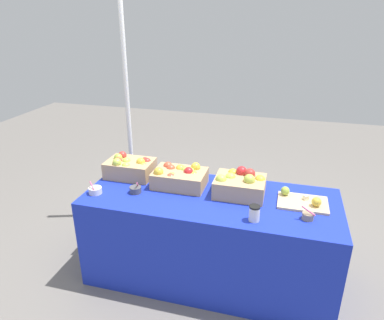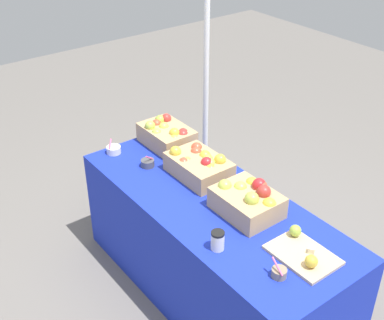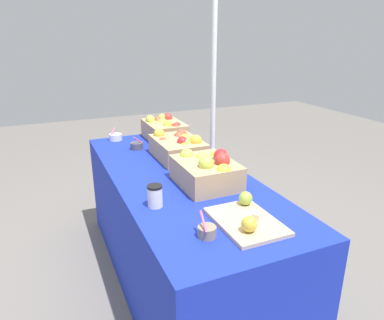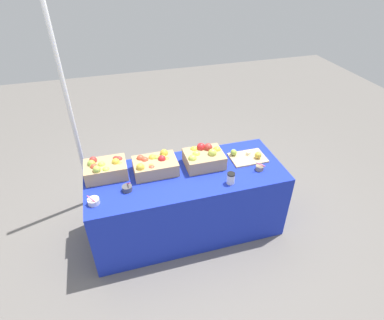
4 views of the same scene
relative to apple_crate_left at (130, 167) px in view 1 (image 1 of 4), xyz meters
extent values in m
plane|color=slate|center=(0.73, -0.17, -0.82)|extent=(10.00, 10.00, 0.00)
cube|color=#192DB7|center=(0.73, -0.17, -0.45)|extent=(1.90, 0.76, 0.74)
cube|color=tan|center=(0.00, 0.00, -0.01)|extent=(0.38, 0.27, 0.14)
sphere|color=#B2C64C|center=(-0.03, 0.00, 0.05)|extent=(0.07, 0.07, 0.07)
sphere|color=#B2332D|center=(0.11, 0.07, 0.04)|extent=(0.07, 0.07, 0.07)
sphere|color=#B2332D|center=(-0.10, 0.07, 0.07)|extent=(0.07, 0.07, 0.07)
sphere|color=#B2332D|center=(0.14, 0.05, 0.04)|extent=(0.07, 0.07, 0.07)
sphere|color=#99B742|center=(-0.12, 0.02, 0.06)|extent=(0.07, 0.07, 0.07)
sphere|color=#B2C64C|center=(-0.10, -0.01, 0.04)|extent=(0.07, 0.07, 0.07)
sphere|color=#99B742|center=(0.13, -0.03, 0.03)|extent=(0.07, 0.07, 0.07)
sphere|color=#D14C33|center=(-0.10, -0.02, 0.05)|extent=(0.07, 0.07, 0.07)
sphere|color=#B2C64C|center=(-0.07, -0.09, 0.07)|extent=(0.07, 0.07, 0.07)
sphere|color=#B2C64C|center=(0.01, -0.09, 0.04)|extent=(0.07, 0.07, 0.07)
sphere|color=gold|center=(0.10, 0.00, 0.06)|extent=(0.07, 0.07, 0.07)
cube|color=tan|center=(0.46, -0.06, -0.02)|extent=(0.41, 0.28, 0.13)
sphere|color=gold|center=(0.57, -0.06, 0.01)|extent=(0.08, 0.08, 0.08)
sphere|color=#99B742|center=(0.48, -0.01, 0.03)|extent=(0.08, 0.08, 0.08)
sphere|color=gold|center=(0.31, -0.14, 0.05)|extent=(0.08, 0.08, 0.08)
sphere|color=gold|center=(0.44, 0.00, 0.03)|extent=(0.08, 0.08, 0.08)
sphere|color=#D14C33|center=(0.37, -0.02, 0.03)|extent=(0.08, 0.08, 0.08)
sphere|color=red|center=(0.53, -0.06, 0.04)|extent=(0.08, 0.08, 0.08)
sphere|color=gold|center=(0.56, 0.02, 0.06)|extent=(0.08, 0.08, 0.08)
sphere|color=#99B742|center=(0.41, -0.12, 0.01)|extent=(0.08, 0.08, 0.08)
sphere|color=#D14C33|center=(0.33, 0.01, 0.04)|extent=(0.08, 0.08, 0.08)
sphere|color=#B2C64C|center=(0.54, -0.04, 0.03)|extent=(0.08, 0.08, 0.08)
sphere|color=#D14C33|center=(0.41, -0.15, 0.02)|extent=(0.08, 0.08, 0.08)
cube|color=tan|center=(0.94, -0.09, -0.02)|extent=(0.37, 0.29, 0.13)
sphere|color=red|center=(0.93, 0.01, 0.07)|extent=(0.08, 0.08, 0.08)
sphere|color=#B2C64C|center=(0.86, -0.07, 0.04)|extent=(0.08, 0.08, 0.08)
sphere|color=#B2C64C|center=(1.01, -0.12, 0.07)|extent=(0.08, 0.08, 0.08)
sphere|color=#D14C33|center=(0.94, 0.01, 0.06)|extent=(0.08, 0.08, 0.08)
sphere|color=gold|center=(1.08, -0.05, 0.04)|extent=(0.08, 0.08, 0.08)
sphere|color=gold|center=(0.86, 0.02, 0.04)|extent=(0.08, 0.08, 0.08)
sphere|color=#B2C64C|center=(0.80, -0.14, 0.05)|extent=(0.08, 0.08, 0.08)
sphere|color=#B2332D|center=(1.00, -0.02, 0.07)|extent=(0.08, 0.08, 0.08)
cube|color=#D1B284|center=(1.40, -0.11, -0.07)|extent=(0.35, 0.25, 0.02)
cube|color=beige|center=(1.42, -0.07, -0.05)|extent=(0.05, 0.05, 0.03)
sphere|color=gold|center=(1.49, -0.15, -0.03)|extent=(0.07, 0.07, 0.07)
sphere|color=#99B742|center=(1.27, -0.03, -0.03)|extent=(0.07, 0.07, 0.07)
cylinder|color=gray|center=(1.43, -0.31, -0.06)|extent=(0.08, 0.08, 0.05)
cylinder|color=#EA598C|center=(1.42, -0.33, -0.01)|extent=(0.10, 0.03, 0.06)
cylinder|color=silver|center=(-0.13, -0.36, -0.06)|extent=(0.10, 0.10, 0.05)
cylinder|color=#EA598C|center=(-0.14, -0.37, -0.01)|extent=(0.07, 0.06, 0.05)
cylinder|color=#4C4C51|center=(0.16, -0.27, -0.06)|extent=(0.09, 0.09, 0.05)
cylinder|color=#EA598C|center=(0.18, -0.26, -0.01)|extent=(0.04, 0.08, 0.06)
cylinder|color=silver|center=(1.08, -0.43, -0.03)|extent=(0.07, 0.07, 0.10)
cylinder|color=black|center=(1.08, -0.43, 0.02)|extent=(0.07, 0.07, 0.01)
cylinder|color=white|center=(-0.25, 0.55, 0.30)|extent=(0.04, 0.04, 2.25)
camera|label=1|loc=(1.22, -2.47, 1.19)|focal=33.05mm
camera|label=2|loc=(2.68, -1.81, 1.75)|focal=48.53mm
camera|label=3|loc=(2.57, -0.88, 0.70)|focal=33.20mm
camera|label=4|loc=(0.12, -2.47, 1.75)|focal=29.41mm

